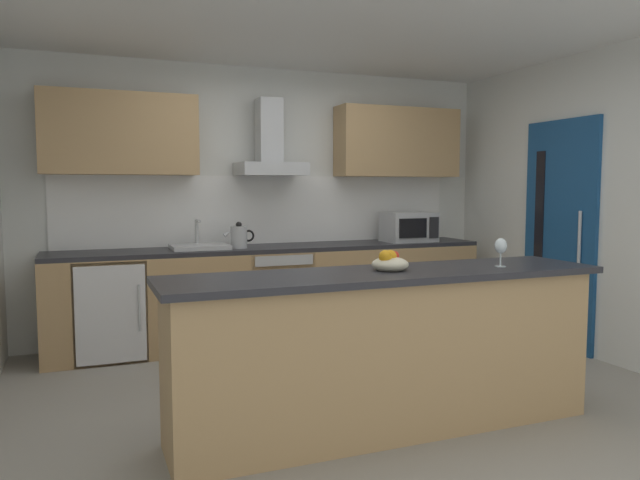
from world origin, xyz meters
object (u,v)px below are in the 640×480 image
object	(u,v)px
microwave	(409,227)
kettle	(239,237)
oven	(275,293)
refrigerator	(109,308)
wine_glass	(501,247)
sink	(199,246)
fruit_bowl	(390,263)
range_hood	(270,151)

from	to	relation	value
microwave	kettle	size ratio (longest dim) A/B	1.73
oven	kettle	size ratio (longest dim) A/B	2.77
refrigerator	wine_glass	size ratio (longest dim) A/B	4.78
sink	wine_glass	world-z (taller)	sink
refrigerator	fruit_bowl	bearing A→B (deg)	-55.94
refrigerator	wine_glass	world-z (taller)	wine_glass
refrigerator	kettle	world-z (taller)	kettle
oven	sink	size ratio (longest dim) A/B	1.60
range_hood	wine_glass	world-z (taller)	range_hood
sink	range_hood	size ratio (longest dim) A/B	0.69
refrigerator	sink	world-z (taller)	sink
oven	kettle	xyz separation A→B (m)	(-0.35, -0.03, 0.55)
range_hood	fruit_bowl	bearing A→B (deg)	-89.49
oven	refrigerator	bearing A→B (deg)	-179.89
kettle	range_hood	xyz separation A→B (m)	(0.35, 0.16, 0.78)
kettle	wine_glass	xyz separation A→B (m)	(1.08, -2.29, 0.08)
range_hood	wine_glass	xyz separation A→B (m)	(0.74, -2.45, -0.70)
microwave	kettle	distance (m)	1.76
sink	refrigerator	bearing A→B (deg)	-178.99
oven	microwave	bearing A→B (deg)	-1.13
microwave	wine_glass	size ratio (longest dim) A/B	2.81
range_hood	fruit_bowl	xyz separation A→B (m)	(0.02, -2.34, -0.78)
refrigerator	sink	size ratio (longest dim) A/B	1.70
microwave	kettle	world-z (taller)	microwave
kettle	wine_glass	size ratio (longest dim) A/B	1.62
refrigerator	sink	xyz separation A→B (m)	(0.78, 0.01, 0.50)
refrigerator	fruit_bowl	world-z (taller)	fruit_bowl
refrigerator	fruit_bowl	xyz separation A→B (m)	(1.49, -2.21, 0.58)
microwave	sink	world-z (taller)	microwave
refrigerator	wine_glass	bearing A→B (deg)	-46.40
microwave	sink	distance (m)	2.12
microwave	fruit_bowl	world-z (taller)	microwave
kettle	refrigerator	bearing A→B (deg)	178.43
wine_glass	sink	bearing A→B (deg)	121.58
range_hood	refrigerator	bearing A→B (deg)	-174.87
kettle	wine_glass	distance (m)	2.54
sink	kettle	bearing A→B (deg)	-7.25
sink	wine_glass	distance (m)	2.75
refrigerator	sink	bearing A→B (deg)	1.01
refrigerator	fruit_bowl	distance (m)	2.73
wine_glass	kettle	bearing A→B (deg)	115.33
microwave	kettle	xyz separation A→B (m)	(-1.76, -0.01, -0.04)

